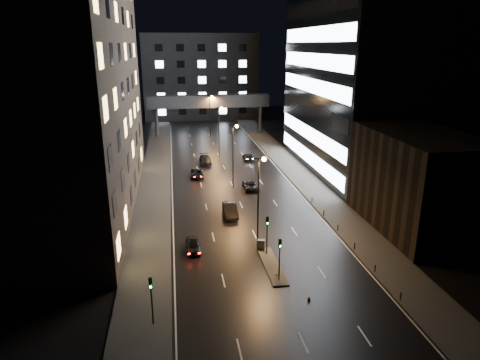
{
  "coord_description": "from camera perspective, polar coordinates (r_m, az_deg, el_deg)",
  "views": [
    {
      "loc": [
        -9.18,
        -36.46,
        21.96
      ],
      "look_at": [
        -0.29,
        19.24,
        4.0
      ],
      "focal_mm": 32.0,
      "sensor_mm": 36.0,
      "label": 1
    }
  ],
  "objects": [
    {
      "name": "bollard_row",
      "position": [
        51.81,
        13.93,
        -7.43
      ],
      "size": [
        0.12,
        25.12,
        0.9
      ],
      "color": "black",
      "rests_on": "ground"
    },
    {
      "name": "traffic_signal_far",
      "position": [
        41.27,
        5.32,
        -9.63
      ],
      "size": [
        0.28,
        0.34,
        4.4
      ],
      "color": "black",
      "rests_on": "median_island"
    },
    {
      "name": "car_away_a",
      "position": [
        48.27,
        -6.26,
        -8.65
      ],
      "size": [
        1.75,
        3.93,
        1.31
      ],
      "primitive_type": "imported",
      "rotation": [
        0.0,
        0.0,
        0.05
      ],
      "color": "black",
      "rests_on": "ground"
    },
    {
      "name": "car_toward_b",
      "position": [
        84.87,
        1.1,
        3.11
      ],
      "size": [
        1.85,
        4.43,
        1.28
      ],
      "primitive_type": "imported",
      "rotation": [
        0.0,
        0.0,
        3.16
      ],
      "color": "black",
      "rests_on": "ground"
    },
    {
      "name": "skybridge",
      "position": [
        107.72,
        -4.18,
        10.35
      ],
      "size": [
        30.0,
        3.0,
        10.0
      ],
      "color": "#333335",
      "rests_on": "ground"
    },
    {
      "name": "car_away_b",
      "position": [
        57.31,
        -1.32,
        -3.99
      ],
      "size": [
        1.82,
        5.03,
        1.65
      ],
      "primitive_type": "imported",
      "rotation": [
        0.0,
        0.0,
        -0.02
      ],
      "color": "black",
      "rests_on": "ground"
    },
    {
      "name": "car_away_c",
      "position": [
        74.09,
        -5.75,
        0.85
      ],
      "size": [
        2.25,
        4.67,
        1.28
      ],
      "primitive_type": "imported",
      "rotation": [
        0.0,
        0.0,
        -0.03
      ],
      "color": "black",
      "rests_on": "ground"
    },
    {
      "name": "ground",
      "position": [
        80.08,
        -2.14,
        1.73
      ],
      "size": [
        160.0,
        160.0,
        0.0
      ],
      "primitive_type": "plane",
      "color": "black",
      "rests_on": "ground"
    },
    {
      "name": "building_right_low",
      "position": [
        56.33,
        22.6,
        -0.2
      ],
      "size": [
        10.0,
        18.0,
        12.0
      ],
      "primitive_type": "cube",
      "color": "black",
      "rests_on": "ground"
    },
    {
      "name": "median_island",
      "position": [
        45.26,
        4.26,
        -11.31
      ],
      "size": [
        1.6,
        8.0,
        0.15
      ],
      "primitive_type": "cube",
      "color": "#383533",
      "rests_on": "ground"
    },
    {
      "name": "utility_cabinet",
      "position": [
        48.08,
        2.8,
        -8.59
      ],
      "size": [
        0.97,
        0.75,
        1.12
      ],
      "primitive_type": "cube",
      "rotation": [
        0.0,
        0.0,
        -0.33
      ],
      "color": "#4C4C4E",
      "rests_on": "median_island"
    },
    {
      "name": "car_away_d",
      "position": [
        82.48,
        -4.66,
        2.71
      ],
      "size": [
        2.18,
        5.27,
        1.52
      ],
      "primitive_type": "imported",
      "rotation": [
        0.0,
        0.0,
        0.01
      ],
      "color": "black",
      "rests_on": "ground"
    },
    {
      "name": "streetlight_far",
      "position": [
        106.01,
        -3.97,
        9.23
      ],
      "size": [
        1.45,
        0.5,
        10.15
      ],
      "color": "black",
      "rests_on": "ground"
    },
    {
      "name": "building_far",
      "position": [
        135.11,
        -5.3,
        13.57
      ],
      "size": [
        34.0,
        14.0,
        25.0
      ],
      "primitive_type": "cube",
      "color": "#333335",
      "rests_on": "ground"
    },
    {
      "name": "streetlight_mid_a",
      "position": [
        66.95,
        -0.81,
        4.31
      ],
      "size": [
        1.45,
        0.5,
        10.15
      ],
      "color": "black",
      "rests_on": "ground"
    },
    {
      "name": "building_left",
      "position": [
        61.94,
        -22.24,
        14.59
      ],
      "size": [
        15.0,
        48.0,
        40.0
      ],
      "primitive_type": "cube",
      "color": "#2D2319",
      "rests_on": "ground"
    },
    {
      "name": "sidewalk_left",
      "position": [
        74.81,
        -11.21,
        0.3
      ],
      "size": [
        5.0,
        110.0,
        0.15
      ],
      "primitive_type": "cube",
      "color": "#383533",
      "rests_on": "ground"
    },
    {
      "name": "cone_b",
      "position": [
        40.24,
        9.18,
        -15.25
      ],
      "size": [
        0.39,
        0.39,
        0.49
      ],
      "primitive_type": "cone",
      "rotation": [
        0.0,
        0.0,
        -0.28
      ],
      "color": "orange",
      "rests_on": "ground"
    },
    {
      "name": "car_toward_a",
      "position": [
        67.7,
        1.38,
        -0.67
      ],
      "size": [
        2.29,
        4.86,
        1.34
      ],
      "primitive_type": "imported",
      "rotation": [
        0.0,
        0.0,
        3.13
      ],
      "color": "black",
      "rests_on": "ground"
    },
    {
      "name": "streetlight_mid_b",
      "position": [
        86.37,
        -2.74,
        7.33
      ],
      "size": [
        1.45,
        0.5,
        10.15
      ],
      "color": "black",
      "rests_on": "ground"
    },
    {
      "name": "building_right_glass",
      "position": [
        80.12,
        16.97,
        17.32
      ],
      "size": [
        20.0,
        36.0,
        45.0
      ],
      "primitive_type": "cube",
      "color": "black",
      "rests_on": "ground"
    },
    {
      "name": "traffic_signal_corner",
      "position": [
        35.98,
        -11.76,
        -14.66
      ],
      "size": [
        0.28,
        0.34,
        4.4
      ],
      "color": "black",
      "rests_on": "ground"
    },
    {
      "name": "traffic_signal_near",
      "position": [
        46.08,
        3.64,
        -6.55
      ],
      "size": [
        0.28,
        0.34,
        4.4
      ],
      "color": "black",
      "rests_on": "median_island"
    },
    {
      "name": "cone_a",
      "position": [
        43.43,
        4.88,
        -12.44
      ],
      "size": [
        0.42,
        0.42,
        0.45
      ],
      "primitive_type": "cone",
      "rotation": [
        0.0,
        0.0,
        0.33
      ],
      "color": "orange",
      "rests_on": "ground"
    },
    {
      "name": "streetlight_near",
      "position": [
        47.99,
        2.64,
        -1.15
      ],
      "size": [
        1.45,
        0.5,
        10.15
      ],
      "color": "black",
      "rests_on": "ground"
    },
    {
      "name": "sidewalk_right",
      "position": [
        77.82,
        7.49,
        1.17
      ],
      "size": [
        5.0,
        110.0,
        0.15
      ],
      "primitive_type": "cube",
      "color": "#383533",
      "rests_on": "ground"
    }
  ]
}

